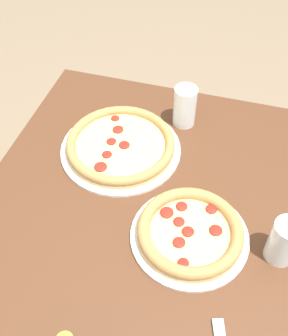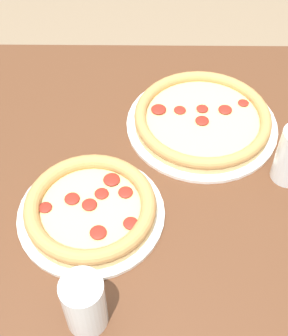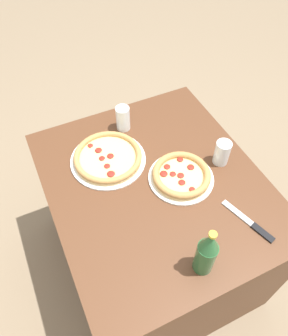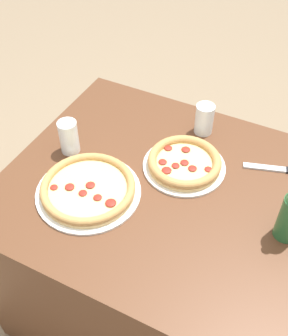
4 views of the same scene
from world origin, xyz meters
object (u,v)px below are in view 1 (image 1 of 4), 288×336
at_px(pizza_salami, 190,232).
at_px(glass_mango_juice, 185,108).
at_px(pizza_margherita, 121,145).
at_px(glass_cola, 283,242).

height_order(pizza_salami, glass_mango_juice, glass_mango_juice).
bearing_deg(pizza_margherita, glass_cola, -115.67).
distance_m(glass_cola, glass_mango_juice, 0.47).
bearing_deg(pizza_margherita, pizza_salami, -132.81).
xyz_separation_m(pizza_salami, glass_cola, (0.01, -0.20, 0.03)).
bearing_deg(glass_cola, pizza_margherita, 64.33).
bearing_deg(glass_cola, glass_mango_juice, 38.88).
relative_size(pizza_salami, glass_mango_juice, 2.27).
distance_m(pizza_salami, glass_cola, 0.20).
height_order(glass_cola, glass_mango_juice, glass_mango_juice).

